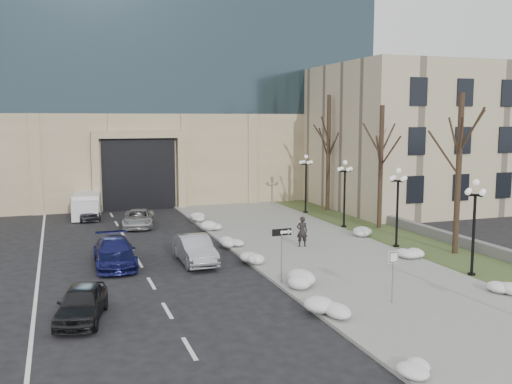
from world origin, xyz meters
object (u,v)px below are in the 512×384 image
at_px(car_b, 195,250).
at_px(lamppost_c, 345,185).
at_px(lamppost_a, 474,214).
at_px(car_e, 85,211).
at_px(car_a, 82,303).
at_px(lamppost_d, 306,176).
at_px(pedestrian, 302,231).
at_px(lamppost_b, 398,197).
at_px(one_way_sign, 285,238).
at_px(car_c, 115,252).
at_px(box_truck, 87,205).
at_px(car_d, 138,218).
at_px(keep_sign, 393,266).

distance_m(car_b, lamppost_c, 13.64).
bearing_deg(lamppost_a, car_e, 126.81).
height_order(car_a, lamppost_d, lamppost_d).
bearing_deg(pedestrian, lamppost_b, 174.87).
bearing_deg(lamppost_d, lamppost_b, -90.00).
bearing_deg(one_way_sign, car_b, 117.67).
height_order(car_c, car_e, car_c).
bearing_deg(box_truck, pedestrian, -48.06).
bearing_deg(box_truck, car_d, -54.80).
height_order(car_a, car_b, car_b).
bearing_deg(car_a, keep_sign, 1.74).
relative_size(one_way_sign, lamppost_a, 0.56).
height_order(car_e, lamppost_b, lamppost_b).
xyz_separation_m(one_way_sign, lamppost_c, (9.04, 11.27, 0.89)).
bearing_deg(car_a, pedestrian, 46.12).
bearing_deg(car_e, lamppost_c, -40.38).
relative_size(car_a, pedestrian, 2.21).
xyz_separation_m(car_c, one_way_sign, (7.04, -6.06, 1.46)).
distance_m(one_way_sign, lamppost_c, 14.48).
bearing_deg(lamppost_a, car_d, 126.44).
bearing_deg(car_d, car_c, -93.38).
bearing_deg(car_b, car_a, -131.32).
bearing_deg(car_c, lamppost_a, -24.38).
relative_size(keep_sign, lamppost_c, 0.48).
bearing_deg(car_a, lamppost_c, 48.85).
xyz_separation_m(car_b, box_truck, (-4.63, 16.90, 0.15)).
xyz_separation_m(car_c, lamppost_d, (16.08, 11.71, 2.35)).
relative_size(one_way_sign, lamppost_c, 0.56).
bearing_deg(pedestrian, lamppost_a, 136.17).
xyz_separation_m(car_e, pedestrian, (11.58, -14.21, 0.36)).
height_order(car_b, lamppost_b, lamppost_b).
relative_size(car_b, car_e, 1.16).
bearing_deg(car_d, pedestrian, -39.76).
bearing_deg(box_truck, car_c, -82.17).
bearing_deg(keep_sign, car_d, 101.15).
distance_m(car_a, pedestrian, 15.24).
bearing_deg(lamppost_d, car_a, -132.77).
distance_m(lamppost_b, lamppost_c, 6.50).
distance_m(car_c, lamppost_a, 18.02).
bearing_deg(one_way_sign, lamppost_a, -12.67).
relative_size(box_truck, keep_sign, 2.59).
height_order(car_c, pedestrian, pedestrian).
relative_size(car_b, car_c, 0.89).
bearing_deg(lamppost_a, keep_sign, -158.01).
xyz_separation_m(car_b, lamppost_d, (12.02, 12.51, 2.34)).
distance_m(box_truck, lamppost_d, 17.35).
height_order(car_e, keep_sign, keep_sign).
bearing_deg(lamppost_c, pedestrian, -138.30).
xyz_separation_m(one_way_sign, lamppost_d, (9.04, 17.77, 0.89)).
bearing_deg(keep_sign, one_way_sign, 117.54).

